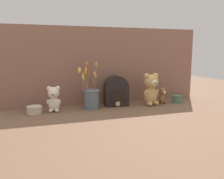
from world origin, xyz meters
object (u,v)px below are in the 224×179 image
vintage_radio (116,91)px  teddy_bear_large (151,88)px  teddy_bear_small (163,95)px  decorative_tin_tall (177,99)px  teddy_bear_medium (54,98)px  decorative_tin_short (34,110)px  flower_vase (91,96)px

vintage_radio → teddy_bear_large: bearing=-14.0°
teddy_bear_small → decorative_tin_tall: bearing=-2.6°
teddy_bear_medium → decorative_tin_short: 0.14m
teddy_bear_small → decorative_tin_short: size_ratio=1.24×
teddy_bear_large → decorative_tin_short: bearing=179.2°
decorative_tin_short → teddy_bear_small: bearing=0.7°
teddy_bear_medium → decorative_tin_tall: size_ratio=2.30×
teddy_bear_large → decorative_tin_tall: (0.24, 0.02, -0.10)m
teddy_bear_medium → flower_vase: size_ratio=0.52×
teddy_bear_large → decorative_tin_short: (-0.84, 0.01, -0.10)m
teddy_bear_medium → decorative_tin_tall: bearing=-0.3°
decorative_tin_short → vintage_radio: bearing=5.1°
teddy_bear_medium → vintage_radio: (0.46, 0.04, 0.02)m
teddy_bear_small → teddy_bear_medium: bearing=-180.0°
teddy_bear_medium → decorative_tin_short: teddy_bear_medium is taller
flower_vase → vintage_radio: 0.20m
flower_vase → decorative_tin_short: flower_vase is taller
decorative_tin_tall → vintage_radio: bearing=174.6°
teddy_bear_large → decorative_tin_tall: teddy_bear_large is taller
flower_vase → vintage_radio: (0.20, 0.03, 0.02)m
flower_vase → decorative_tin_short: (-0.39, -0.03, -0.06)m
teddy_bear_large → teddy_bear_small: (0.11, 0.02, -0.06)m
teddy_bear_medium → teddy_bear_small: bearing=0.0°
teddy_bear_small → decorative_tin_short: 0.96m
teddy_bear_large → teddy_bear_medium: 0.72m
flower_vase → decorative_tin_tall: bearing=-1.7°
teddy_bear_small → flower_vase: size_ratio=0.37×
teddy_bear_large → decorative_tin_tall: 0.26m
teddy_bear_large → flower_vase: (-0.46, 0.04, -0.04)m
vintage_radio → decorative_tin_tall: (0.50, -0.05, -0.08)m
flower_vase → vintage_radio: flower_vase is taller
vintage_radio → decorative_tin_tall: bearing=-5.4°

